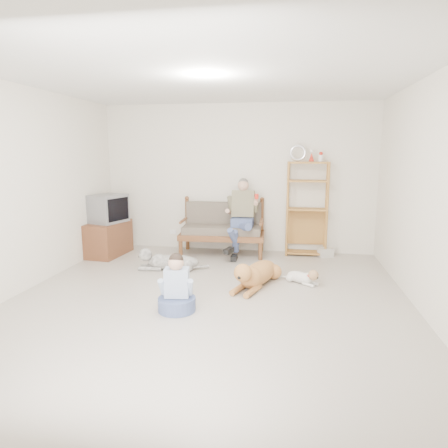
% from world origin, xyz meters
% --- Properties ---
extents(floor, '(5.50, 5.50, 0.00)m').
position_xyz_m(floor, '(0.00, 0.00, 0.00)').
color(floor, '#BAB1A3').
rests_on(floor, ground).
extents(ceiling, '(5.50, 5.50, 0.00)m').
position_xyz_m(ceiling, '(0.00, 0.00, 2.70)').
color(ceiling, silver).
rests_on(ceiling, ground).
extents(wall_back, '(5.00, 0.00, 5.00)m').
position_xyz_m(wall_back, '(0.00, 2.75, 1.35)').
color(wall_back, silver).
rests_on(wall_back, ground).
extents(wall_front, '(5.00, 0.00, 5.00)m').
position_xyz_m(wall_front, '(0.00, -2.75, 1.35)').
color(wall_front, silver).
rests_on(wall_front, ground).
extents(wall_left, '(0.00, 5.50, 5.50)m').
position_xyz_m(wall_left, '(-2.50, 0.00, 1.35)').
color(wall_left, silver).
rests_on(wall_left, ground).
extents(wall_right, '(0.00, 5.50, 5.50)m').
position_xyz_m(wall_right, '(2.50, 0.00, 1.35)').
color(wall_right, silver).
rests_on(wall_right, ground).
extents(loveseat, '(1.53, 0.77, 0.95)m').
position_xyz_m(loveseat, '(-0.21, 2.41, 0.49)').
color(loveseat, brown).
rests_on(loveseat, ground).
extents(man, '(0.52, 0.75, 1.21)m').
position_xyz_m(man, '(0.13, 2.22, 0.63)').
color(man, '#536398').
rests_on(man, loveseat).
extents(etagere, '(0.74, 0.32, 1.96)m').
position_xyz_m(etagere, '(1.27, 2.55, 0.86)').
color(etagere, '#BB8C3A').
rests_on(etagere, ground).
extents(book_stack, '(0.29, 0.26, 0.15)m').
position_xyz_m(book_stack, '(1.63, 2.49, 0.08)').
color(book_stack, white).
rests_on(book_stack, ground).
extents(tv_stand, '(0.58, 0.94, 0.60)m').
position_xyz_m(tv_stand, '(-2.23, 1.97, 0.30)').
color(tv_stand, brown).
rests_on(tv_stand, ground).
extents(crt_tv, '(0.63, 0.71, 0.49)m').
position_xyz_m(crt_tv, '(-2.19, 1.96, 0.85)').
color(crt_tv, slate).
rests_on(crt_tv, tv_stand).
extents(wall_outlet, '(0.12, 0.02, 0.08)m').
position_xyz_m(wall_outlet, '(-1.25, 2.73, 0.30)').
color(wall_outlet, white).
rests_on(wall_outlet, ground).
extents(golden_retriever, '(0.63, 1.34, 0.42)m').
position_xyz_m(golden_retriever, '(0.54, 0.72, 0.17)').
color(golden_retriever, '#BE7F42').
rests_on(golden_retriever, ground).
extents(shaggy_dog, '(1.15, 0.38, 0.34)m').
position_xyz_m(shaggy_dog, '(-0.91, 1.25, 0.14)').
color(shaggy_dog, silver).
rests_on(shaggy_dog, ground).
extents(terrier, '(0.54, 0.41, 0.23)m').
position_xyz_m(terrier, '(1.20, 0.92, 0.10)').
color(terrier, white).
rests_on(terrier, ground).
extents(child, '(0.44, 0.44, 0.70)m').
position_xyz_m(child, '(-0.30, -0.31, 0.25)').
color(child, '#536398').
rests_on(child, ground).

